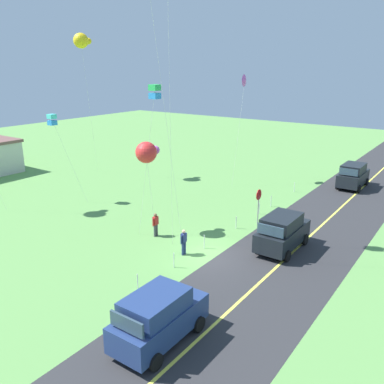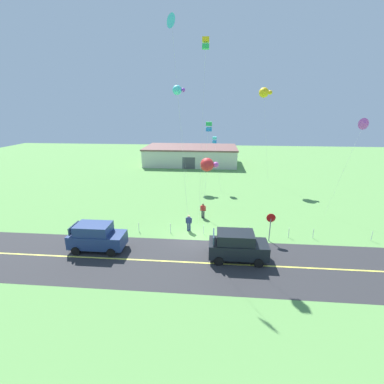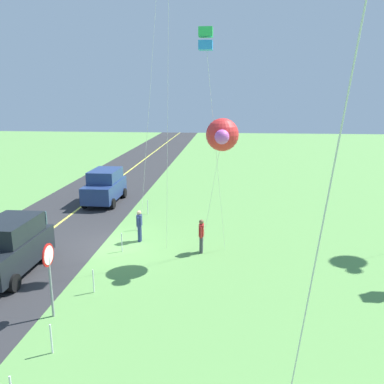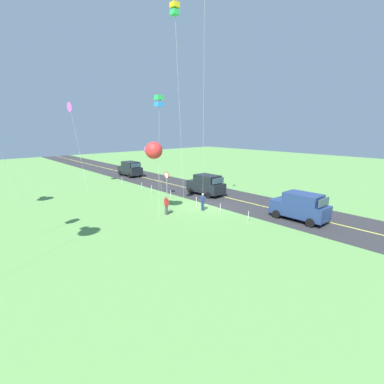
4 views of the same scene
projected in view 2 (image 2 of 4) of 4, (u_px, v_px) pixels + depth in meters
name	position (u px, v px, depth m)	size (l,w,h in m)	color
ground_plane	(196.00, 238.00, 23.44)	(120.00, 120.00, 0.10)	#60994C
asphalt_road	(193.00, 262.00, 19.63)	(120.00, 7.00, 0.00)	#2D2D30
road_centre_stripe	(193.00, 262.00, 19.63)	(120.00, 0.16, 0.00)	#E5E04C
car_suv_foreground	(237.00, 246.00, 19.74)	(4.40, 2.12, 2.24)	black
car_parked_west_near	(96.00, 237.00, 21.11)	(4.40, 2.12, 2.24)	navy
stop_sign	(271.00, 222.00, 22.26)	(0.76, 0.08, 2.56)	gray
person_adult_near	(189.00, 222.00, 24.39)	(0.58, 0.22, 1.60)	navy
person_adult_companion	(203.00, 210.00, 27.31)	(0.58, 0.22, 1.60)	#3F3F47
kite_red_low	(172.00, 22.00, 20.69)	(1.92, 1.87, 18.15)	silver
kite_blue_mid	(208.00, 165.00, 26.68)	(1.90, 1.60, 6.21)	silver
kite_yellow_high	(209.00, 127.00, 24.81)	(1.18, 1.24, 9.77)	silver
kite_green_far	(264.00, 93.00, 37.35)	(2.61, 1.81, 13.78)	silver
kite_pink_drift	(206.00, 44.00, 21.43)	(0.73, 0.72, 16.52)	silver
kite_orange_near	(178.00, 90.00, 38.82)	(2.49, 3.85, 14.22)	silver
kite_cyan_top	(215.00, 140.00, 36.12)	(1.41, 2.43, 7.22)	silver
kite_purple_back	(364.00, 124.00, 25.25)	(2.96, 0.49, 10.12)	silver
warehouse_distant	(191.00, 155.00, 53.59)	(18.36, 10.20, 3.50)	beige
fence_post_0	(139.00, 227.00, 24.39)	(0.05, 0.05, 0.90)	silver
fence_post_1	(170.00, 228.00, 24.15)	(0.05, 0.05, 0.90)	silver
fence_post_2	(204.00, 230.00, 23.90)	(0.05, 0.05, 0.90)	silver
fence_post_3	(248.00, 231.00, 23.58)	(0.05, 0.05, 0.90)	silver
fence_post_4	(289.00, 233.00, 23.29)	(0.05, 0.05, 0.90)	silver
fence_post_5	(313.00, 234.00, 23.12)	(0.05, 0.05, 0.90)	silver
fence_post_6	(372.00, 236.00, 22.72)	(0.05, 0.05, 0.90)	silver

